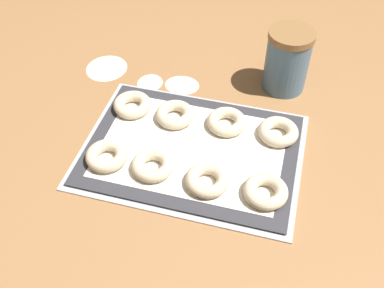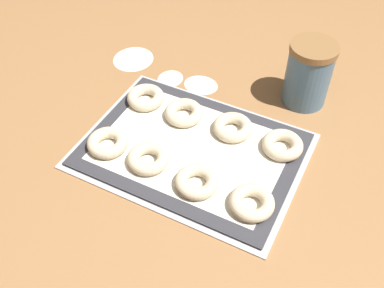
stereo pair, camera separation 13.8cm
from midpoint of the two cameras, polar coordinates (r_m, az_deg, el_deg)
ground_plane at (r=0.99m, az=-2.72°, el=-0.86°), size 2.80×2.80×0.00m
baking_tray at (r=0.98m, az=-4.03°, el=-1.13°), size 0.48×0.35×0.01m
baking_mat at (r=0.98m, az=-4.04°, el=-0.91°), size 0.45×0.33×0.00m
bagel_front_far_left at (r=0.97m, az=-14.83°, el=-1.79°), size 0.09×0.09×0.03m
bagel_front_mid_left at (r=0.94m, az=-9.26°, el=-3.00°), size 0.09×0.09×0.03m
bagel_front_mid_right at (r=0.90m, az=-2.44°, el=-4.94°), size 0.09×0.09×0.03m
bagel_front_far_right at (r=0.88m, az=4.93°, el=-6.38°), size 0.09×0.09×0.03m
bagel_back_far_left at (r=1.07m, az=-11.27°, el=4.65°), size 0.09×0.09×0.03m
bagel_back_mid_left at (r=1.03m, az=-6.00°, el=3.47°), size 0.09×0.09×0.03m
bagel_back_mid_right at (r=1.01m, az=0.54°, el=2.55°), size 0.09×0.09×0.03m
bagel_back_far_right at (r=1.00m, az=7.06°, el=1.26°), size 0.09×0.09×0.03m
flour_canister at (r=1.11m, az=8.51°, el=10.26°), size 0.11×0.11×0.16m
flour_patch_near at (r=1.17m, az=-8.79°, el=7.51°), size 0.06×0.07×0.00m
flour_patch_far at (r=1.24m, az=-14.01°, el=9.17°), size 0.11×0.11×0.00m
flour_patch_side at (r=1.15m, az=-4.74°, el=7.29°), size 0.09×0.07×0.00m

